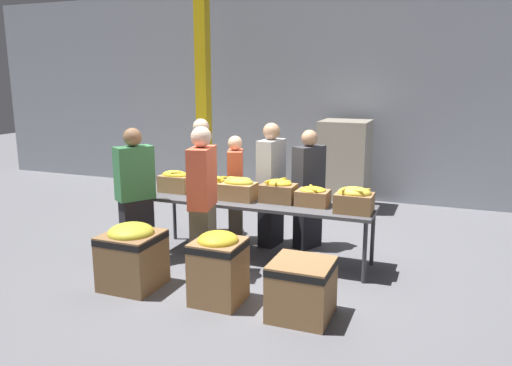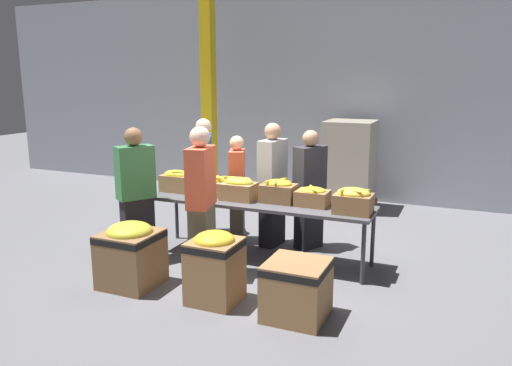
% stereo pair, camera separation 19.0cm
% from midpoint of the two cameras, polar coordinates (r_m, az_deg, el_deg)
% --- Properties ---
extents(ground_plane, '(30.00, 30.00, 0.00)m').
position_cam_midpoint_polar(ground_plane, '(6.63, 1.08, -8.59)').
color(ground_plane, slate).
extents(wall_back, '(16.00, 0.08, 4.00)m').
position_cam_midpoint_polar(wall_back, '(9.77, 9.52, 9.93)').
color(wall_back, '#9399A3').
rests_on(wall_back, ground_plane).
extents(sorting_table, '(2.96, 0.72, 0.77)m').
position_cam_midpoint_polar(sorting_table, '(6.41, 1.10, -2.54)').
color(sorting_table, '#4C4C51').
rests_on(sorting_table, ground_plane).
extents(banana_box_0, '(0.43, 0.26, 0.31)m').
position_cam_midpoint_polar(banana_box_0, '(6.98, -8.26, 0.27)').
color(banana_box_0, '#A37A4C').
rests_on(banana_box_0, sorting_table).
extents(banana_box_1, '(0.43, 0.33, 0.28)m').
position_cam_midpoint_polar(banana_box_1, '(6.73, -4.27, -0.22)').
color(banana_box_1, '#A37A4C').
rests_on(banana_box_1, sorting_table).
extents(banana_box_2, '(0.43, 0.32, 0.30)m').
position_cam_midpoint_polar(banana_box_2, '(6.45, -1.13, -0.61)').
color(banana_box_2, '#A37A4C').
rests_on(banana_box_2, sorting_table).
extents(banana_box_3, '(0.43, 0.33, 0.31)m').
position_cam_midpoint_polar(banana_box_3, '(6.33, 3.44, -0.90)').
color(banana_box_3, olive).
rests_on(banana_box_3, sorting_table).
extents(banana_box_4, '(0.40, 0.35, 0.25)m').
position_cam_midpoint_polar(banana_box_4, '(6.20, 7.35, -1.50)').
color(banana_box_4, olive).
rests_on(banana_box_4, sorting_table).
extents(banana_box_5, '(0.43, 0.34, 0.31)m').
position_cam_midpoint_polar(banana_box_5, '(5.94, 11.97, -1.93)').
color(banana_box_5, olive).
rests_on(banana_box_5, sorting_table).
extents(volunteer_0, '(0.34, 0.46, 1.53)m').
position_cam_midpoint_polar(volunteer_0, '(7.12, -1.40, -0.73)').
color(volunteer_0, '#6B604C').
rests_on(volunteer_0, ground_plane).
extents(volunteer_1, '(0.44, 0.51, 1.72)m').
position_cam_midpoint_polar(volunteer_1, '(6.51, -12.71, -1.38)').
color(volunteer_1, black).
rests_on(volunteer_1, ground_plane).
extents(volunteer_2, '(0.29, 0.49, 1.73)m').
position_cam_midpoint_polar(volunteer_2, '(6.91, 2.67, -0.30)').
color(volunteer_2, black).
rests_on(volunteer_2, ground_plane).
extents(volunteer_3, '(0.33, 0.52, 1.79)m').
position_cam_midpoint_polar(volunteer_3, '(5.87, -5.34, -2.29)').
color(volunteer_3, '#6B604C').
rests_on(volunteer_3, ground_plane).
extents(volunteer_4, '(0.40, 0.49, 1.64)m').
position_cam_midpoint_polar(volunteer_4, '(6.84, 6.93, -0.86)').
color(volunteer_4, black).
rests_on(volunteer_4, ground_plane).
extents(volunteer_5, '(0.43, 0.52, 1.74)m').
position_cam_midpoint_polar(volunteer_5, '(7.47, -5.19, 0.66)').
color(volunteer_5, black).
rests_on(volunteer_5, ground_plane).
extents(donation_bin_0, '(0.61, 0.61, 0.74)m').
position_cam_midpoint_polar(donation_bin_0, '(5.84, -13.22, -7.71)').
color(donation_bin_0, olive).
rests_on(donation_bin_0, ground_plane).
extents(donation_bin_1, '(0.51, 0.51, 0.77)m').
position_cam_midpoint_polar(donation_bin_1, '(5.30, -3.69, -9.29)').
color(donation_bin_1, olive).
rests_on(donation_bin_1, ground_plane).
extents(donation_bin_2, '(0.59, 0.59, 0.57)m').
position_cam_midpoint_polar(donation_bin_2, '(5.02, 5.78, -11.79)').
color(donation_bin_2, olive).
rests_on(donation_bin_2, ground_plane).
extents(support_pillar, '(0.22, 0.22, 4.00)m').
position_cam_midpoint_polar(support_pillar, '(9.30, -4.84, 9.96)').
color(support_pillar, yellow).
rests_on(support_pillar, ground_plane).
extents(pallet_stack_0, '(0.92, 0.92, 1.58)m').
position_cam_midpoint_polar(pallet_stack_0, '(9.06, 11.19, 1.94)').
color(pallet_stack_0, olive).
rests_on(pallet_stack_0, ground_plane).
extents(pallet_stack_1, '(0.95, 0.95, 1.04)m').
position_cam_midpoint_polar(pallet_stack_1, '(9.14, 10.68, 0.34)').
color(pallet_stack_1, olive).
rests_on(pallet_stack_1, ground_plane).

